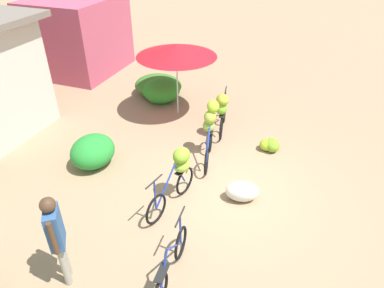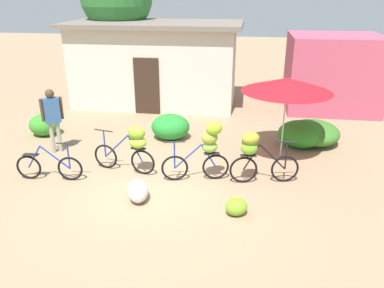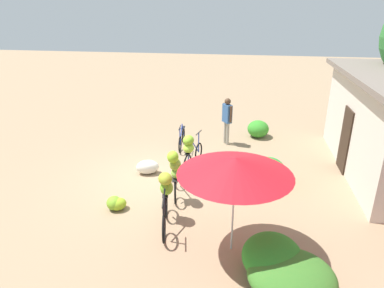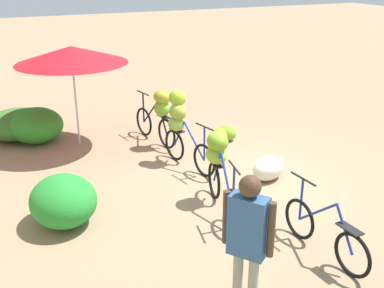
# 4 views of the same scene
# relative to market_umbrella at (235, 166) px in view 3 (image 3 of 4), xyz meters

# --- Properties ---
(ground_plane) EXTENTS (60.00, 60.00, 0.00)m
(ground_plane) POSITION_rel_market_umbrella_xyz_m (-3.00, -2.31, -1.97)
(ground_plane) COLOR #967B5C
(hedge_bush_front_left) EXTENTS (0.91, 0.84, 0.66)m
(hedge_bush_front_left) POSITION_rel_market_umbrella_xyz_m (-7.10, 0.63, -1.64)
(hedge_bush_front_left) COLOR #358D28
(hedge_bush_front_left) RESTS_ON ground
(hedge_bush_front_right) EXTENTS (1.15, 1.00, 0.76)m
(hedge_bush_front_right) POSITION_rel_market_umbrella_xyz_m (-3.20, 0.88, -1.59)
(hedge_bush_front_right) COLOR #25892F
(hedge_bush_front_right) RESTS_ON ground
(hedge_bush_mid) EXTENTS (1.28, 1.17, 0.75)m
(hedge_bush_mid) POSITION_rel_market_umbrella_xyz_m (0.59, 0.81, -1.59)
(hedge_bush_mid) COLOR #2C8324
(hedge_bush_mid) RESTS_ON ground
(hedge_bush_by_door) EXTENTS (1.46, 1.60, 0.65)m
(hedge_bush_by_door) POSITION_rel_market_umbrella_xyz_m (1.01, 1.13, -1.64)
(hedge_bush_by_door) COLOR #366F25
(hedge_bush_by_door) RESTS_ON ground
(market_umbrella) EXTENTS (2.30, 2.30, 2.15)m
(market_umbrella) POSITION_rel_market_umbrella_xyz_m (0.00, 0.00, 0.00)
(market_umbrella) COLOR beige
(market_umbrella) RESTS_ON ground
(bicycle_leftmost) EXTENTS (1.60, 0.19, 0.95)m
(bicycle_leftmost) POSITION_rel_market_umbrella_xyz_m (-5.50, -2.16, -1.63)
(bicycle_leftmost) COLOR black
(bicycle_leftmost) RESTS_ON ground
(bicycle_near_pile) EXTENTS (1.64, 0.45, 1.22)m
(bicycle_near_pile) POSITION_rel_market_umbrella_xyz_m (-3.65, -1.52, -1.23)
(bicycle_near_pile) COLOR black
(bicycle_near_pile) RESTS_ON ground
(bicycle_center_loaded) EXTENTS (1.57, 0.51, 1.46)m
(bicycle_center_loaded) POSITION_rel_market_umbrella_xyz_m (-1.86, -1.62, -1.12)
(bicycle_center_loaded) COLOR black
(bicycle_center_loaded) RESTS_ON ground
(bicycle_by_shop) EXTENTS (1.61, 0.47, 1.25)m
(bicycle_by_shop) POSITION_rel_market_umbrella_xyz_m (-0.73, -1.61, -1.22)
(bicycle_by_shop) COLOR black
(bicycle_by_shop) RESTS_ON ground
(banana_pile_on_ground) EXTENTS (0.57, 0.66, 0.34)m
(banana_pile_on_ground) POSITION_rel_market_umbrella_xyz_m (-1.08, -3.02, -1.81)
(banana_pile_on_ground) COLOR #74A426
(banana_pile_on_ground) RESTS_ON ground
(produce_sack) EXTENTS (0.62, 0.80, 0.44)m
(produce_sack) POSITION_rel_market_umbrella_xyz_m (-3.18, -2.79, -1.75)
(produce_sack) COLOR silver
(produce_sack) RESTS_ON ground
(person_vendor) EXTENTS (0.49, 0.40, 1.77)m
(person_vendor) POSITION_rel_market_umbrella_xyz_m (-6.12, -0.56, -0.87)
(person_vendor) COLOR gray
(person_vendor) RESTS_ON ground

